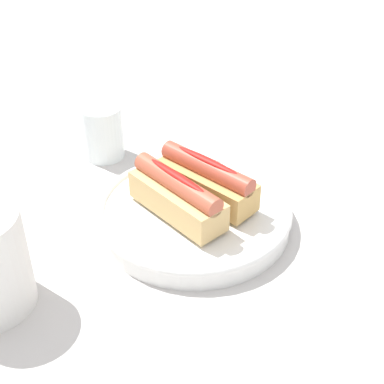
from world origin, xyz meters
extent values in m
plane|color=beige|center=(0.00, 0.00, 0.00)|extent=(2.40, 2.40, 0.00)
cylinder|color=white|center=(0.00, 0.00, 0.01)|extent=(0.27, 0.27, 0.03)
torus|color=white|center=(0.00, 0.00, 0.03)|extent=(0.27, 0.27, 0.01)
cube|color=tan|center=(0.01, -0.03, 0.05)|extent=(0.16, 0.08, 0.04)
cylinder|color=#B24C38|center=(0.01, -0.03, 0.08)|extent=(0.15, 0.05, 0.03)
ellipsoid|color=red|center=(0.01, -0.03, 0.09)|extent=(0.11, 0.03, 0.01)
cube|color=#DBB270|center=(0.00, 0.03, 0.05)|extent=(0.15, 0.06, 0.04)
cylinder|color=#BC563D|center=(0.00, 0.03, 0.08)|extent=(0.15, 0.04, 0.03)
ellipsoid|color=red|center=(0.00, 0.03, 0.09)|extent=(0.11, 0.02, 0.01)
cylinder|color=white|center=(0.24, 0.01, 0.04)|extent=(0.07, 0.07, 0.09)
cylinder|color=silver|center=(0.24, 0.01, 0.03)|extent=(0.06, 0.06, 0.06)
camera|label=1|loc=(-0.50, 0.39, 0.50)|focal=53.06mm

